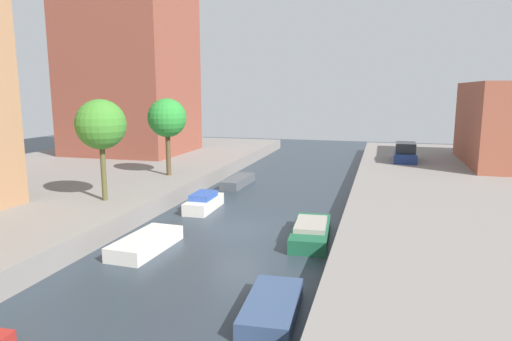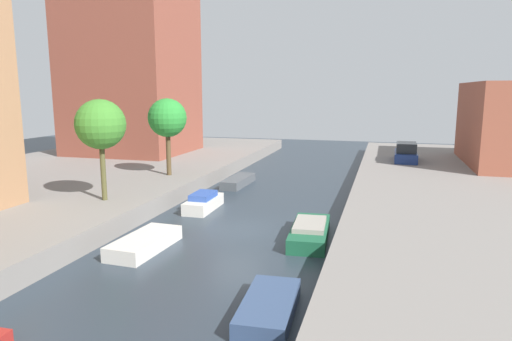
# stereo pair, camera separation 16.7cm
# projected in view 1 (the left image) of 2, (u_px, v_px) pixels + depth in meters

# --- Properties ---
(ground_plane) EXTENTS (84.00, 84.00, 0.00)m
(ground_plane) POSITION_uv_depth(u_px,v_px,m) (238.00, 230.00, 22.40)
(ground_plane) COLOR #28333D
(apartment_tower_far) EXTENTS (10.00, 9.40, 19.97)m
(apartment_tower_far) POSITION_uv_depth(u_px,v_px,m) (129.00, 43.00, 41.49)
(apartment_tower_far) COLOR brown
(apartment_tower_far) RESTS_ON quay_left
(street_tree_2) EXTENTS (2.60, 2.60, 5.33)m
(street_tree_2) POSITION_uv_depth(u_px,v_px,m) (101.00, 125.00, 23.59)
(street_tree_2) COLOR #4D4A28
(street_tree_2) RESTS_ON quay_left
(street_tree_3) EXTENTS (2.61, 2.61, 5.24)m
(street_tree_3) POSITION_uv_depth(u_px,v_px,m) (167.00, 118.00, 30.78)
(street_tree_3) COLOR #4D3D24
(street_tree_3) RESTS_ON quay_left
(parked_car) EXTENTS (1.83, 4.42, 1.55)m
(parked_car) POSITION_uv_depth(u_px,v_px,m) (405.00, 153.00, 37.67)
(parked_car) COLOR navy
(parked_car) RESTS_ON quay_right
(moored_boat_left_2) EXTENTS (1.78, 3.88, 0.61)m
(moored_boat_left_2) POSITION_uv_depth(u_px,v_px,m) (146.00, 243.00, 19.53)
(moored_boat_left_2) COLOR beige
(moored_boat_left_2) RESTS_ON ground_plane
(moored_boat_left_3) EXTENTS (1.34, 3.37, 1.00)m
(moored_boat_left_3) POSITION_uv_depth(u_px,v_px,m) (204.00, 202.00, 26.13)
(moored_boat_left_3) COLOR beige
(moored_boat_left_3) RESTS_ON ground_plane
(moored_boat_left_4) EXTENTS (1.39, 4.21, 0.60)m
(moored_boat_left_4) POSITION_uv_depth(u_px,v_px,m) (238.00, 181.00, 32.85)
(moored_boat_left_4) COLOR #4C5156
(moored_boat_left_4) RESTS_ON ground_plane
(moored_boat_right_1) EXTENTS (1.73, 3.52, 0.56)m
(moored_boat_right_1) POSITION_uv_depth(u_px,v_px,m) (272.00, 307.00, 13.82)
(moored_boat_right_1) COLOR #33476B
(moored_boat_right_1) RESTS_ON ground_plane
(moored_boat_right_2) EXTENTS (1.94, 4.61, 0.85)m
(moored_boat_right_2) POSITION_uv_depth(u_px,v_px,m) (311.00, 232.00, 20.90)
(moored_boat_right_2) COLOR #195638
(moored_boat_right_2) RESTS_ON ground_plane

